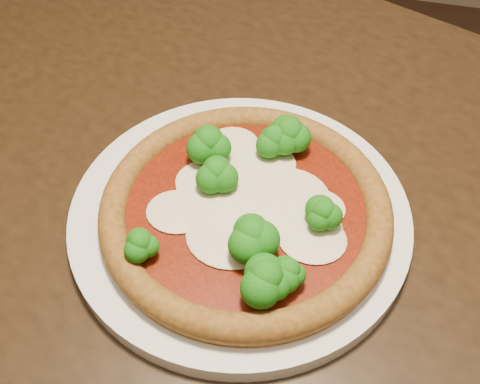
# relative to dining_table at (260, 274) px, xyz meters

# --- Properties ---
(dining_table) EXTENTS (1.46, 1.30, 0.75)m
(dining_table) POSITION_rel_dining_table_xyz_m (0.00, 0.00, 0.00)
(dining_table) COLOR black
(dining_table) RESTS_ON floor
(plate) EXTENTS (0.32, 0.32, 0.02)m
(plate) POSITION_rel_dining_table_xyz_m (-0.02, -0.00, 0.10)
(plate) COLOR silver
(plate) RESTS_ON dining_table
(pizza) EXTENTS (0.27, 0.27, 0.06)m
(pizza) POSITION_rel_dining_table_xyz_m (-0.01, -0.01, 0.13)
(pizza) COLOR brown
(pizza) RESTS_ON plate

